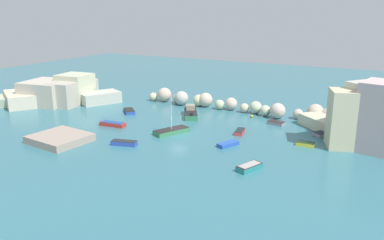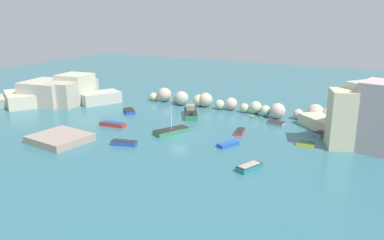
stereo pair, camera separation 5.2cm
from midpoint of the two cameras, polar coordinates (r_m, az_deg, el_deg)
cove_water at (r=57.36m, az=-1.90°, el=-1.91°), size 160.00×160.00×0.00m
cliff_headland_left at (r=80.99m, az=-19.41°, el=3.72°), size 22.21×19.34×5.39m
cliff_headland_right at (r=56.97m, az=24.76°, el=0.21°), size 18.34×17.29×8.87m
rock_breakwater at (r=69.25m, az=7.63°, el=2.09°), size 37.73×4.38×2.80m
stone_dock at (r=56.39m, az=-18.58°, el=-2.54°), size 7.73×7.20×0.99m
channel_buoy at (r=66.24m, az=8.62°, el=0.54°), size 0.44×0.44×0.44m
moored_boat_0 at (r=54.10m, az=16.07°, el=-3.35°), size 2.37×1.09×0.53m
moored_boat_1 at (r=52.21m, az=5.19°, el=-3.49°), size 2.29×3.25×0.50m
moored_boat_2 at (r=58.85m, az=-18.57°, el=-1.99°), size 1.35×4.09×0.60m
moored_boat_3 at (r=69.36m, az=-9.09°, el=1.27°), size 3.45×3.40×0.59m
moored_boat_4 at (r=57.26m, az=-3.02°, el=-1.58°), size 3.96×5.58×5.68m
moored_boat_5 at (r=63.00m, az=12.08°, el=-0.40°), size 2.79×1.86×0.51m
moored_boat_6 at (r=44.93m, az=8.27°, el=-6.73°), size 2.40×3.46×0.65m
moored_boat_7 at (r=53.03m, az=-9.82°, el=-3.28°), size 3.58×2.00×0.63m
moored_boat_8 at (r=57.47m, az=6.92°, el=-1.68°), size 1.54×2.82×0.58m
moored_boat_9 at (r=66.25m, az=-0.23°, el=1.06°), size 4.80×6.18×1.77m
moored_boat_10 at (r=61.96m, az=-11.43°, el=-0.58°), size 4.24×1.67×0.64m
moored_boat_11 at (r=59.67m, az=18.62°, el=-1.78°), size 3.12×3.82×0.54m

